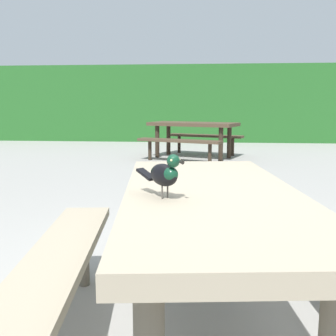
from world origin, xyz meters
The scene contains 5 objects.
ground_plane centered at (0.00, 0.00, 0.00)m, with size 60.00×60.00×0.00m, color gray.
hedge_wall centered at (0.00, 10.94, 1.13)m, with size 28.00×1.66×2.25m, color #235B23.
picnic_table_foreground centered at (0.03, -0.06, 0.56)m, with size 1.87×1.90×0.74m.
bird_grackle centered at (-0.16, -0.25, 0.84)m, with size 0.22×0.22×0.18m.
picnic_table_mid_left centered at (-0.27, 6.62, 0.56)m, with size 2.20×2.18×0.74m.
Camera 1 is at (-0.00, -1.84, 1.12)m, focal length 43.38 mm.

